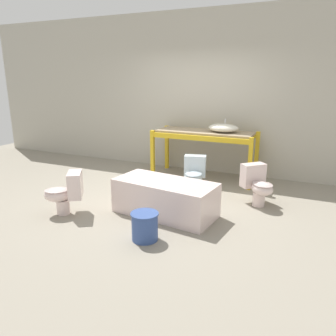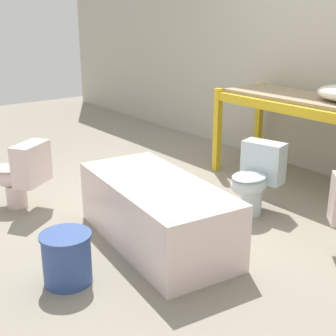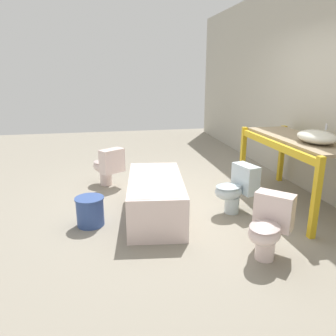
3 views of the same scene
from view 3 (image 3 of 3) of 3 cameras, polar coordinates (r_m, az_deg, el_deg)
The scene contains 9 objects.
ground_plane at distance 4.68m, azimuth 4.38°, elevation -5.84°, with size 12.00×12.00×0.00m, color gray.
warehouse_wall_rear at distance 5.18m, azimuth 25.84°, elevation 12.97°, with size 10.80×0.08×3.20m.
shelving_rack at distance 4.70m, azimuth 21.65°, elevation 3.27°, with size 1.97×0.75×0.93m.
sink_basin at distance 4.38m, azimuth 24.49°, elevation 4.96°, with size 0.56×0.41×0.24m.
bathtub_main at distance 4.11m, azimuth -2.17°, elevation -4.67°, with size 1.53×0.84×0.50m.
toilet_near at distance 5.30m, azimuth -10.53°, elevation 0.46°, with size 0.63×0.57×0.62m.
toilet_far at distance 3.37m, azimuth 17.15°, elevation -9.47°, with size 0.61×0.61×0.62m.
toilet_extra at distance 4.31m, azimuth 11.81°, elevation -3.32°, with size 0.45×0.60×0.62m.
bucket_white at distance 4.02m, azimuth -13.42°, elevation -7.25°, with size 0.34×0.34×0.35m.
Camera 3 is at (4.17, -1.19, 1.76)m, focal length 35.00 mm.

